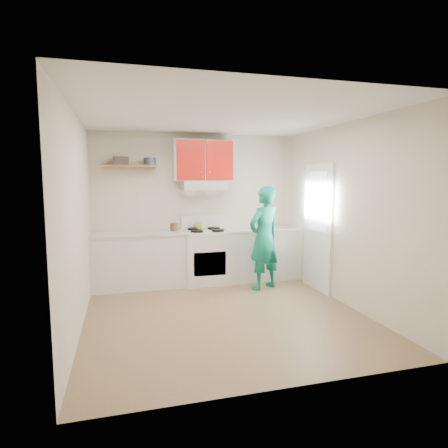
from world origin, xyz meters
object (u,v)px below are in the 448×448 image
object	(u,v)px
stove	(206,257)
tin	(150,161)
kettle	(198,226)
person	(264,238)
crock	(174,228)

from	to	relation	value
stove	tin	size ratio (longest dim) A/B	4.66
kettle	person	distance (m)	1.20
kettle	crock	distance (m)	0.43
tin	person	distance (m)	2.28
stove	person	world-z (taller)	person
tin	crock	bearing A→B (deg)	-7.55
tin	kettle	world-z (taller)	tin
stove	person	size ratio (longest dim) A/B	0.54
crock	person	world-z (taller)	person
stove	tin	bearing A→B (deg)	171.23
tin	kettle	xyz separation A→B (m)	(0.81, -0.04, -1.11)
stove	tin	world-z (taller)	tin
stove	crock	size ratio (longest dim) A/B	5.99
tin	crock	distance (m)	1.18
person	tin	bearing A→B (deg)	-47.30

